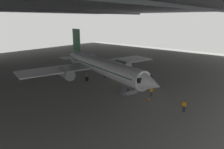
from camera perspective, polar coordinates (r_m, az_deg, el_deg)
The scene contains 7 objects.
ground_plane at distance 42.53m, azimuth -2.10°, elevation -2.10°, with size 110.00×110.00×0.00m, color gray.
hangar_structure at distance 51.05m, azimuth -14.37°, elevation 18.35°, with size 121.00×99.00×16.47m.
airplane_main at distance 42.33m, azimuth -3.24°, elevation 2.34°, with size 31.45×31.95×10.31m.
boarding_stairs at distance 36.21m, azimuth 4.97°, elevation -4.10°, with size 4.18×2.35×4.42m.
crew_worker_near_nose at distance 30.58m, azimuth 19.43°, elevation -8.08°, with size 0.37×0.49×1.77m.
crew_worker_by_stairs at distance 35.04m, azimuth 10.86°, elevation -4.57°, with size 0.52×0.33×1.67m.
traffic_cone_orange at distance 33.22m, azimuth 10.04°, elevation -6.88°, with size 0.36×0.36×0.60m.
Camera 1 is at (-29.62, -27.76, 12.67)m, focal length 32.92 mm.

